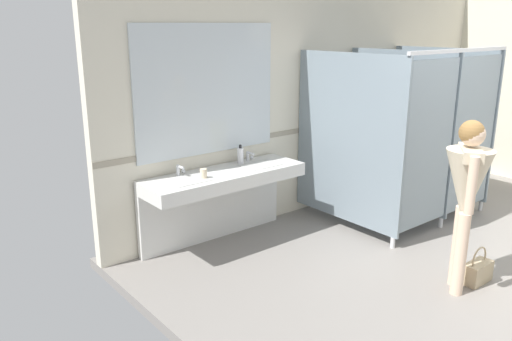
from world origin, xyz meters
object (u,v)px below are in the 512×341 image
object	(u,v)px
person_standing	(467,187)
paper_cup	(203,174)
handbag	(478,271)
soap_dispenser	(240,155)

from	to	relation	value
person_standing	paper_cup	bearing A→B (deg)	123.73
handbag	paper_cup	size ratio (longest dim) A/B	3.62
person_standing	handbag	xyz separation A→B (m)	(0.27, -0.06, -0.86)
handbag	paper_cup	world-z (taller)	paper_cup
soap_dispenser	paper_cup	world-z (taller)	soap_dispenser
person_standing	soap_dispenser	xyz separation A→B (m)	(-0.72, 2.27, -0.05)
soap_dispenser	paper_cup	distance (m)	0.68
soap_dispenser	paper_cup	size ratio (longest dim) A/B	2.14
paper_cup	person_standing	bearing A→B (deg)	-56.27
person_standing	soap_dispenser	bearing A→B (deg)	107.57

